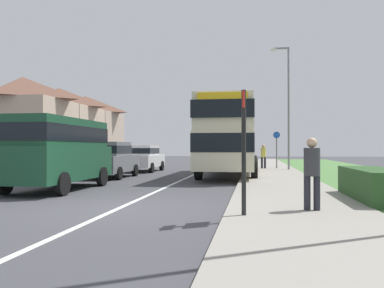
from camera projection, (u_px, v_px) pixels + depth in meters
name	position (u px, v px, depth m)	size (l,w,h in m)	color
ground_plane	(119.00, 209.00, 9.60)	(120.00, 120.00, 0.00)	#424247
lane_marking_centre	(180.00, 181.00, 17.50)	(0.14, 60.00, 0.01)	silver
pavement_near_side	(281.00, 185.00, 14.89)	(3.20, 68.00, 0.12)	gray
roadside_hedge	(374.00, 186.00, 10.50)	(1.10, 3.60, 0.90)	#2D5128
double_decker_bus	(230.00, 134.00, 20.85)	(2.80, 10.36, 3.70)	beige
parked_van_dark_green	(58.00, 148.00, 13.84)	(2.11, 5.15, 2.44)	#19472D
parked_car_grey	(110.00, 158.00, 19.41)	(1.94, 4.03, 1.73)	slate
parked_car_white	(143.00, 157.00, 24.53)	(1.91, 4.23, 1.59)	silver
pedestrian_at_stop	(312.00, 170.00, 8.58)	(0.34, 0.34, 1.67)	#23232D
pedestrian_walking_away	(263.00, 155.00, 26.06)	(0.34, 0.34, 1.67)	#23232D
bus_stop_sign	(244.00, 143.00, 7.97)	(0.09, 0.52, 2.60)	black
cycle_route_sign	(277.00, 148.00, 26.54)	(0.44, 0.08, 2.52)	slate
street_lamp_mid	(287.00, 100.00, 24.85)	(1.14, 0.20, 7.68)	slate
house_terrace_far_side	(59.00, 126.00, 34.92)	(6.28, 16.61, 6.65)	#C1A88E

